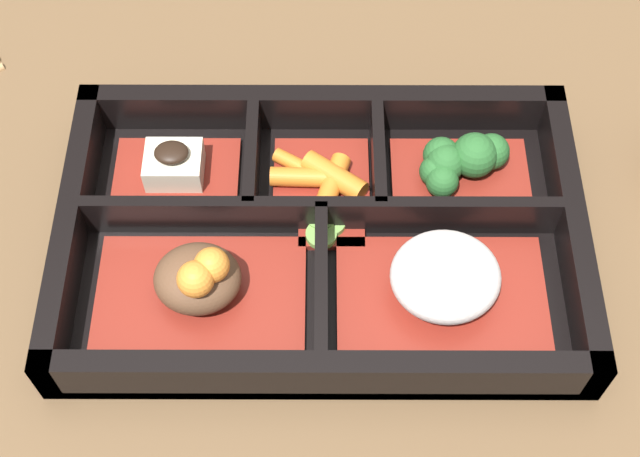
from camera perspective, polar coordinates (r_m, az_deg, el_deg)
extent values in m
plane|color=brown|center=(0.60, 0.00, -1.27)|extent=(3.00, 3.00, 0.00)
cube|color=black|center=(0.59, 0.00, -1.02)|extent=(0.34, 0.21, 0.01)
cube|color=black|center=(0.64, 0.02, 7.46)|extent=(0.34, 0.01, 0.04)
cube|color=black|center=(0.53, -0.03, -9.39)|extent=(0.34, 0.01, 0.04)
cube|color=black|center=(0.60, 15.59, -0.23)|extent=(0.01, 0.21, 0.04)
cube|color=black|center=(0.60, -15.58, -0.17)|extent=(0.01, 0.21, 0.04)
cube|color=black|center=(0.59, 0.00, 0.62)|extent=(0.31, 0.01, 0.04)
cube|color=black|center=(0.61, 3.63, 3.91)|extent=(0.01, 0.08, 0.04)
cube|color=black|center=(0.61, -4.42, 3.92)|extent=(0.01, 0.08, 0.04)
cube|color=black|center=(0.56, -0.01, -3.84)|extent=(0.01, 0.10, 0.04)
cube|color=maroon|center=(0.57, 7.68, -4.14)|extent=(0.13, 0.08, 0.01)
ellipsoid|color=silver|center=(0.55, 7.95, -3.06)|extent=(0.07, 0.06, 0.04)
cube|color=maroon|center=(0.57, -7.70, -4.10)|extent=(0.13, 0.08, 0.01)
ellipsoid|color=brown|center=(0.56, -7.92, -3.20)|extent=(0.05, 0.05, 0.03)
sphere|color=orange|center=(0.53, -8.05, -3.23)|extent=(0.02, 0.02, 0.02)
sphere|color=orange|center=(0.54, -7.03, -2.34)|extent=(0.02, 0.02, 0.02)
cube|color=maroon|center=(0.62, 8.87, 3.32)|extent=(0.09, 0.06, 0.01)
sphere|color=#265B28|center=(0.61, 7.94, 4.17)|extent=(0.03, 0.03, 0.03)
sphere|color=#265B28|center=(0.61, 7.69, 4.68)|extent=(0.03, 0.03, 0.03)
sphere|color=#265B28|center=(0.61, 9.77, 4.64)|extent=(0.03, 0.03, 0.03)
sphere|color=#265B28|center=(0.60, 7.74, 3.02)|extent=(0.02, 0.02, 0.02)
sphere|color=#265B28|center=(0.61, 7.28, 3.67)|extent=(0.02, 0.02, 0.02)
sphere|color=#265B28|center=(0.62, 10.83, 4.86)|extent=(0.03, 0.03, 0.03)
cube|color=maroon|center=(0.62, -0.39, 3.38)|extent=(0.07, 0.06, 0.01)
cylinder|color=orange|center=(0.60, -1.17, 3.30)|extent=(0.04, 0.01, 0.01)
cylinder|color=orange|center=(0.61, -1.04, 3.84)|extent=(0.05, 0.03, 0.01)
cylinder|color=orange|center=(0.60, 0.85, 3.36)|extent=(0.05, 0.04, 0.02)
cylinder|color=orange|center=(0.60, 0.65, 2.75)|extent=(0.03, 0.05, 0.01)
cube|color=maroon|center=(0.62, -9.23, 3.36)|extent=(0.09, 0.06, 0.01)
cube|color=beige|center=(0.61, -9.39, 4.03)|extent=(0.04, 0.03, 0.02)
ellipsoid|color=black|center=(0.60, -9.57, 4.82)|extent=(0.02, 0.02, 0.01)
cube|color=maroon|center=(0.59, 0.67, 0.17)|extent=(0.04, 0.03, 0.01)
cylinder|color=#75A84C|center=(0.59, 0.37, 0.78)|extent=(0.02, 0.02, 0.01)
cylinder|color=#75A84C|center=(0.59, 0.55, 0.40)|extent=(0.02, 0.02, 0.00)
cylinder|color=#75A84C|center=(0.59, 0.49, 0.00)|extent=(0.02, 0.02, 0.00)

